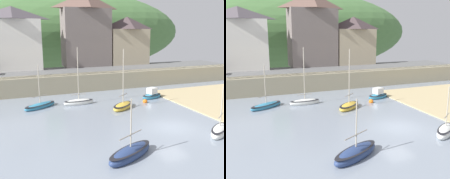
{
  "view_description": "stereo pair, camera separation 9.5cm",
  "coord_description": "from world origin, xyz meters",
  "views": [
    {
      "loc": [
        -12.96,
        -18.16,
        8.2
      ],
      "look_at": [
        -2.82,
        7.15,
        2.15
      ],
      "focal_mm": 42.23,
      "sensor_mm": 36.0,
      "label": 1
    },
    {
      "loc": [
        -12.88,
        -18.2,
        8.2
      ],
      "look_at": [
        -2.82,
        7.15,
        2.15
      ],
      "focal_mm": 42.23,
      "sensor_mm": 36.0,
      "label": 2
    }
  ],
  "objects": [
    {
      "name": "quay_seawall",
      "position": [
        0.0,
        17.5,
        1.36
      ],
      "size": [
        48.0,
        9.4,
        2.4
      ],
      "color": "gray",
      "rests_on": "ground"
    },
    {
      "name": "hillside_backdrop",
      "position": [
        -4.1,
        55.2,
        8.08
      ],
      "size": [
        80.0,
        44.0,
        23.1
      ],
      "color": "#4D7941",
      "rests_on": "ground"
    },
    {
      "name": "waterfront_building_left",
      "position": [
        -11.8,
        25.2,
        7.2
      ],
      "size": [
        8.16,
        5.64,
        9.45
      ],
      "color": "silver",
      "rests_on": "ground"
    },
    {
      "name": "waterfront_building_centre",
      "position": [
        -0.28,
        25.2,
        8.5
      ],
      "size": [
        8.07,
        4.42,
        11.98
      ],
      "color": "slate",
      "rests_on": "ground"
    },
    {
      "name": "waterfront_building_right",
      "position": [
        7.33,
        25.2,
        6.64
      ],
      "size": [
        7.36,
        4.35,
        8.29
      ],
      "color": "tan",
      "rests_on": "ground"
    },
    {
      "name": "sailboat_blue_trim",
      "position": [
        -9.96,
        10.48,
        0.24
      ],
      "size": [
        4.04,
        3.13,
        4.81
      ],
      "rotation": [
        0.0,
        0.0,
        0.55
      ],
      "color": "teal",
      "rests_on": "ground"
    },
    {
      "name": "motorboat_with_cabin",
      "position": [
        -1.64,
        6.9,
        0.28
      ],
      "size": [
        3.64,
        3.29,
        6.55
      ],
      "rotation": [
        0.0,
        0.0,
        0.67
      ],
      "color": "gold",
      "rests_on": "ground"
    },
    {
      "name": "dinghy_open_wooden",
      "position": [
        -5.68,
        10.25,
        0.3
      ],
      "size": [
        3.51,
        1.04,
        6.67
      ],
      "rotation": [
        0.0,
        0.0,
        0.02
      ],
      "color": "silver",
      "rests_on": "ground"
    },
    {
      "name": "sailboat_far_left",
      "position": [
        3.58,
        9.7,
        0.35
      ],
      "size": [
        3.24,
        2.11,
        1.48
      ],
      "rotation": [
        0.0,
        0.0,
        0.3
      ],
      "color": "teal",
      "rests_on": "ground"
    },
    {
      "name": "sailboat_nearest_shore",
      "position": [
        -5.84,
        -3.67,
        0.31
      ],
      "size": [
        4.27,
        3.03,
        4.24
      ],
      "rotation": [
        0.0,
        0.0,
        0.48
      ],
      "color": "navy",
      "rests_on": "ground"
    },
    {
      "name": "sailboat_tall_mast",
      "position": [
        2.61,
        -2.75,
        0.31
      ],
      "size": [
        3.36,
        2.74,
        4.17
      ],
      "rotation": [
        0.0,
        0.0,
        0.59
      ],
      "color": "white",
      "rests_on": "ground"
    },
    {
      "name": "mooring_buoy",
      "position": [
        1.7,
        8.03,
        0.16
      ],
      "size": [
        0.54,
        0.54,
        0.54
      ],
      "color": "orange",
      "rests_on": "ground"
    }
  ]
}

